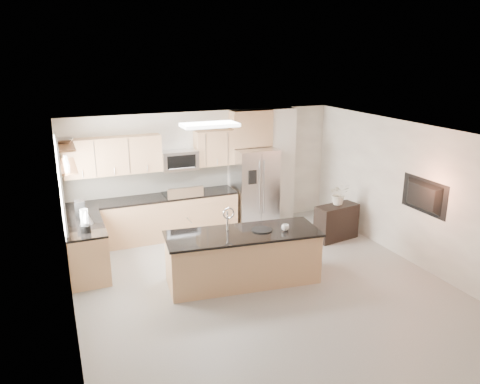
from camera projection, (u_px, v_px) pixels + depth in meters
name	position (u px, v px, depth m)	size (l,w,h in m)	color
floor	(266.00, 290.00, 7.79)	(6.50, 6.50, 0.00)	#9E9C97
ceiling	(269.00, 135.00, 7.04)	(6.00, 6.50, 0.02)	silver
wall_back	(204.00, 171.00, 10.29)	(6.00, 0.02, 2.60)	white
wall_front	(412.00, 321.00, 4.54)	(6.00, 0.02, 2.60)	white
wall_left	(67.00, 245.00, 6.32)	(0.02, 6.50, 2.60)	white
wall_right	(416.00, 195.00, 8.51)	(0.02, 6.50, 2.60)	white
back_counter	(154.00, 218.00, 9.80)	(3.55, 0.66, 1.44)	tan
left_counter	(86.00, 248.00, 8.32)	(0.66, 1.50, 0.92)	tan
range	(183.00, 214.00, 10.02)	(0.76, 0.64, 1.14)	black
upper_cabinets	(145.00, 153.00, 9.52)	(3.50, 0.33, 0.75)	tan
microwave	(179.00, 160.00, 9.80)	(0.76, 0.40, 0.40)	silver
refrigerator	(254.00, 188.00, 10.47)	(0.92, 0.78, 1.78)	silver
partition_column	(281.00, 165.00, 10.82)	(0.60, 0.30, 2.60)	silver
window	(61.00, 185.00, 7.87)	(0.04, 1.15, 1.65)	white
shelf_lower	(67.00, 166.00, 7.92)	(0.30, 1.20, 0.04)	#9A5E3D
shelf_upper	(64.00, 145.00, 7.81)	(0.30, 1.20, 0.04)	#9A5E3D
ceiling_fixture	(210.00, 125.00, 8.32)	(1.00, 0.50, 0.06)	white
island	(243.00, 257.00, 7.97)	(2.69, 1.23, 1.32)	tan
credenza	(336.00, 222.00, 9.83)	(0.93, 0.39, 0.74)	black
cup	(285.00, 228.00, 7.93)	(0.13, 0.13, 0.10)	white
platter	(262.00, 230.00, 7.94)	(0.35, 0.35, 0.02)	black
blender	(85.00, 222.00, 7.77)	(0.17, 0.17, 0.40)	black
kettle	(86.00, 217.00, 8.14)	(0.23, 0.23, 0.29)	silver
coffee_maker	(80.00, 210.00, 8.43)	(0.19, 0.22, 0.33)	black
bowl	(64.00, 140.00, 7.84)	(0.41, 0.41, 0.10)	silver
flower_vase	(339.00, 189.00, 9.70)	(0.61, 0.53, 0.68)	beige
television	(420.00, 196.00, 8.28)	(1.08, 0.14, 0.62)	black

